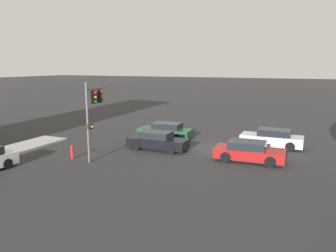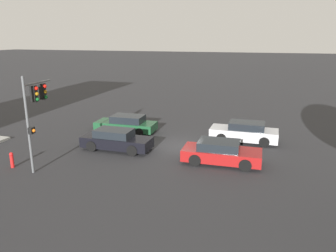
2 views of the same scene
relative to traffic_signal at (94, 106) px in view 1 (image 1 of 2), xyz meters
The scene contains 7 objects.
ground_plane 9.82m from the traffic_signal, 137.00° to the right, with size 300.00×300.00×0.00m, color #28282B.
traffic_signal is the anchor object (origin of this frame).
crossing_car_0 5.81m from the traffic_signal, 122.96° to the right, with size 4.68×1.86×1.40m.
crossing_car_1 10.89m from the traffic_signal, 158.17° to the right, with size 4.67×2.15×1.36m.
crossing_car_2 9.00m from the traffic_signal, 100.17° to the right, with size 4.83×2.11×1.33m.
crossing_car_3 14.00m from the traffic_signal, 141.08° to the right, with size 4.73×1.92×1.44m.
fire_hydrant 3.64m from the traffic_signal, 17.29° to the left, with size 0.22×0.22×0.92m.
Camera 1 is at (-6.81, 24.04, 6.37)m, focal length 35.00 mm.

